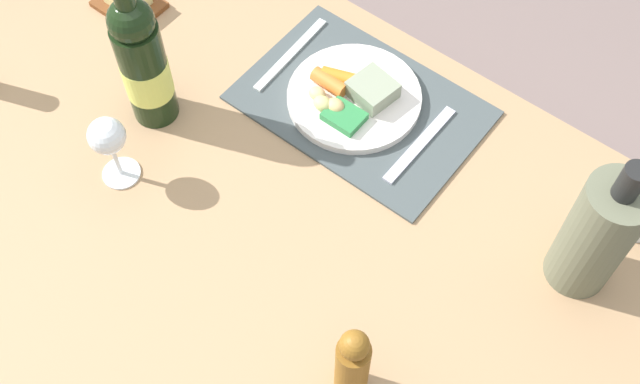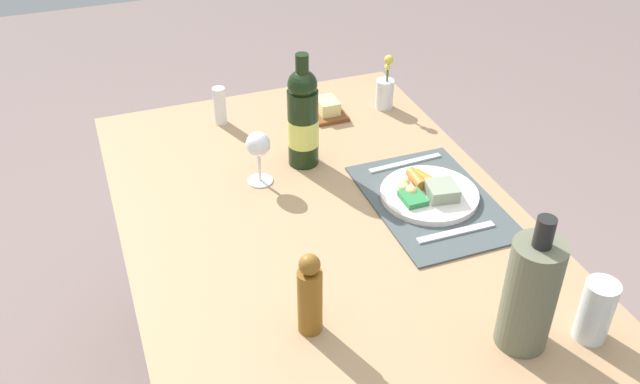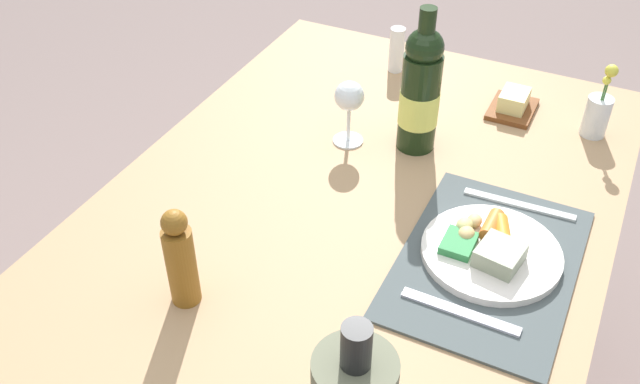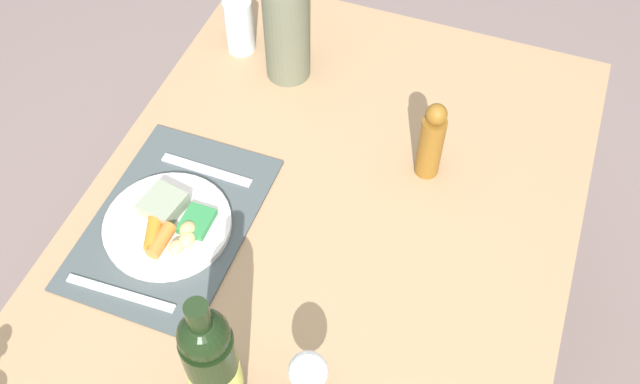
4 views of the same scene
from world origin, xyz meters
The scene contains 10 objects.
ground_plane centered at (0.00, 0.00, 0.00)m, with size 8.00×8.00×0.00m, color gray.
dining_table centered at (0.00, 0.00, 0.70)m, with size 1.52×0.97×0.78m.
placemat centered at (0.01, -0.28, 0.78)m, with size 0.44×0.30×0.01m, color #444D4E.
dinner_plate centered at (0.03, -0.28, 0.80)m, with size 0.25×0.25×0.05m.
fork centered at (-0.13, -0.27, 0.78)m, with size 0.02×0.20×0.01m, color silver.
knife centered at (0.19, -0.29, 0.78)m, with size 0.02×0.22×0.01m, color silver.
wine_glass centered at (0.25, 0.10, 0.88)m, with size 0.07×0.07×0.15m.
cooler_bottle centered at (-0.47, -0.22, 0.90)m, with size 0.10×0.10×0.30m.
pepper_mill centered at (-0.29, 0.16, 0.87)m, with size 0.05×0.05×0.19m.
wine_bottle centered at (0.30, -0.04, 0.91)m, with size 0.08×0.08×0.32m.
Camera 1 is at (-0.48, 0.47, 1.94)m, focal length 43.75 mm.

